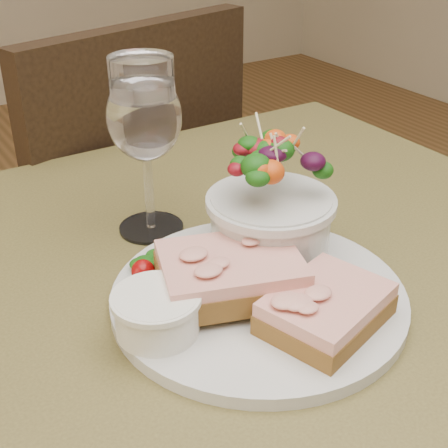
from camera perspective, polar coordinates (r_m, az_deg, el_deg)
cafe_table at (r=0.65m, az=3.02°, el=-13.22°), size 0.80×0.80×0.75m
chair_far at (r=1.34m, az=-10.88°, el=-7.81°), size 0.51×0.51×0.90m
dinner_plate at (r=0.57m, az=3.16°, el=-6.63°), size 0.27×0.27×0.01m
sandwich_front at (r=0.53m, az=9.34°, el=-7.63°), size 0.12×0.10×0.03m
sandwich_back at (r=0.54m, az=0.61°, el=-4.51°), size 0.14×0.12×0.03m
ramekin at (r=0.51m, az=-6.16°, el=-7.97°), size 0.07×0.07×0.04m
salad_bowl at (r=0.59m, az=4.33°, el=2.31°), size 0.12×0.12×0.13m
garnish at (r=0.59m, az=-6.81°, el=-3.99°), size 0.05×0.04×0.02m
wine_glass at (r=0.64m, az=-7.28°, el=9.22°), size 0.08×0.08×0.18m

